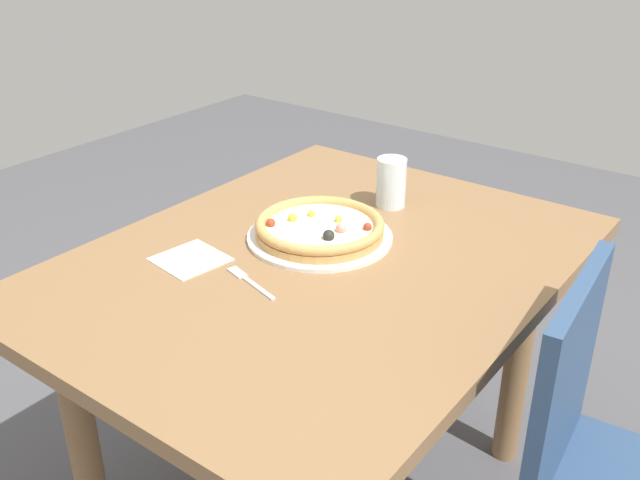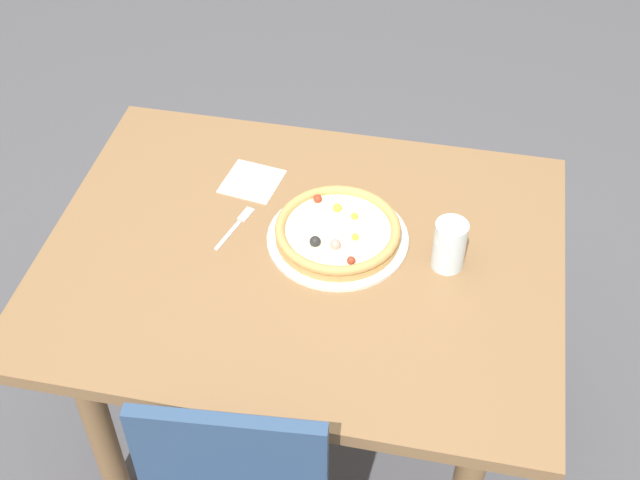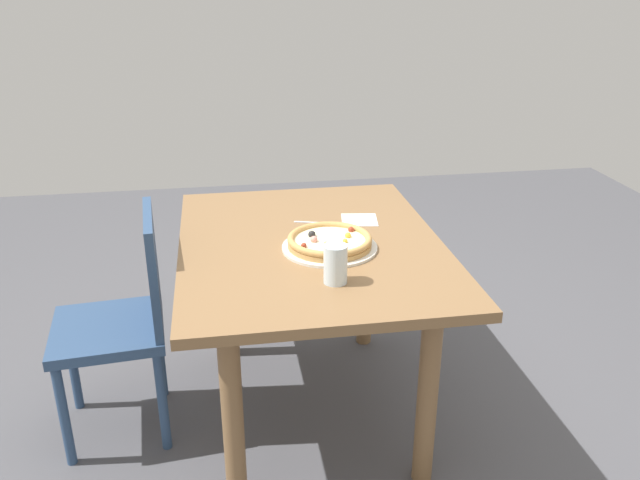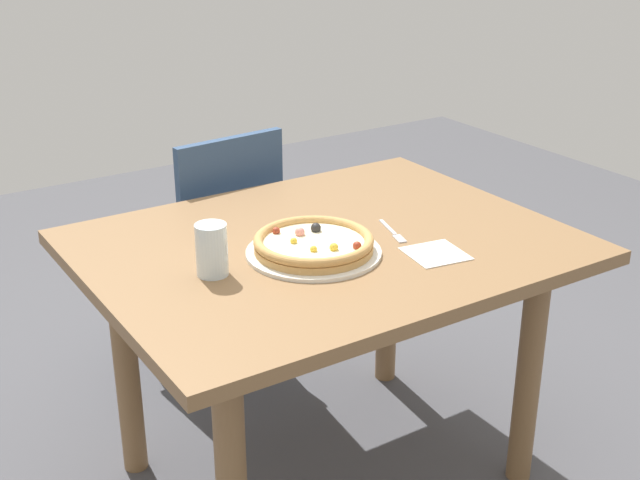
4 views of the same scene
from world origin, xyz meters
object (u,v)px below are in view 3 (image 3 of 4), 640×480
Objects in this scene: dining_table at (311,268)px; napkin at (359,220)px; fork at (319,223)px; drinking_glass at (335,264)px; plate at (330,247)px; pizza at (330,241)px; chair_near at (125,317)px.

napkin is (-0.18, 0.22, 0.11)m from dining_table.
fork is (-0.18, 0.06, 0.11)m from dining_table.
napkin is (-0.53, 0.20, -0.06)m from drinking_glass.
dining_table is 9.60× the size of drinking_glass.
plate is 2.45× the size of napkin.
pizza reaches higher than dining_table.
dining_table is 4.06× the size of pizza.
napkin is at bearing 17.85° from fork.
plate is at bearing -101.35° from chair_near.
pizza reaches higher than fork.
napkin is at bearing 147.11° from pizza.
fork is at bearing 176.74° from drinking_glass.
pizza is (0.08, 0.75, 0.29)m from chair_near.
plate is at bearing 52.55° from pizza.
chair_near is at bearing -151.24° from fork.
fork is at bearing 161.81° from dining_table.
drinking_glass reaches higher than fork.
drinking_glass is 0.92× the size of napkin.
chair_near is 2.55× the size of plate.
chair_near is 6.83× the size of drinking_glass.
pizza is 0.31m from napkin.
plate is 2.11× the size of fork.
pizza is at bearing 173.81° from drinking_glass.
dining_table is 1.41× the size of chair_near.
chair_near reaches higher than fork.
dining_table is at bearing -95.66° from chair_near.
chair_near is at bearing -96.19° from plate.
fork is at bearing -88.05° from napkin.
fork is (-0.25, 0.00, -0.00)m from plate.
fork is 1.16× the size of napkin.
dining_table is 0.22m from fork.
dining_table is 0.15m from plate.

